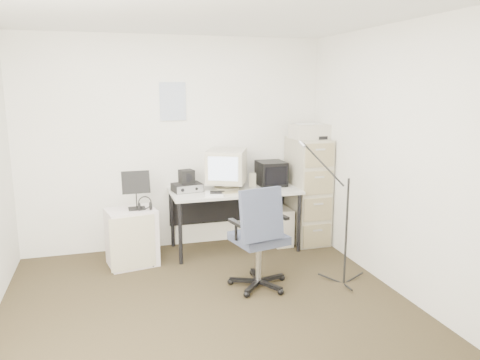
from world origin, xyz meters
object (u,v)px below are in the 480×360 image
object	(u,v)px
desk	(235,220)
side_cart	(132,237)
filing_cabinet	(308,191)
office_chair	(259,236)

from	to	relation	value
desk	side_cart	bearing A→B (deg)	-172.41
side_cart	filing_cabinet	bearing A→B (deg)	-5.75
office_chair	filing_cabinet	bearing A→B (deg)	35.60
filing_cabinet	office_chair	xyz separation A→B (m)	(-1.02, -1.13, -0.13)
office_chair	desk	bearing A→B (deg)	74.20
filing_cabinet	side_cart	world-z (taller)	filing_cabinet
desk	side_cart	size ratio (longest dim) A/B	2.40
filing_cabinet	office_chair	bearing A→B (deg)	-132.06
side_cart	desk	bearing A→B (deg)	-3.22
desk	side_cart	xyz separation A→B (m)	(-1.21, -0.16, -0.05)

